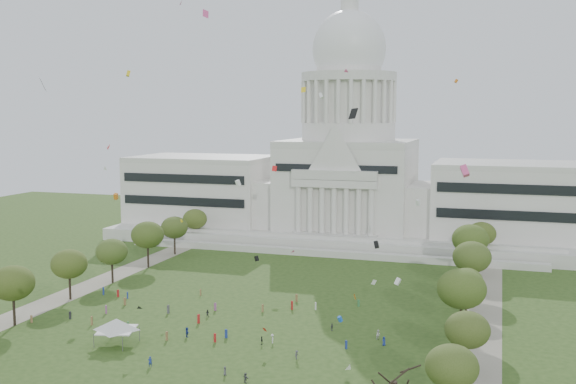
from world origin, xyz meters
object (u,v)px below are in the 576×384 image
at_px(big_bare_tree, 394,377).
at_px(person_0, 384,341).
at_px(event_tent, 117,324).
at_px(capitol, 348,175).

distance_m(big_bare_tree, person_0, 37.61).
height_order(event_tent, person_0, event_tent).
bearing_deg(person_0, big_bare_tree, -50.43).
distance_m(event_tent, person_0, 50.65).
relative_size(big_bare_tree, event_tent, 1.13).
distance_m(capitol, person_0, 111.99).
bearing_deg(capitol, person_0, -73.77).
xyz_separation_m(capitol, person_0, (30.72, -105.53, -21.44)).
height_order(big_bare_tree, event_tent, big_bare_tree).
bearing_deg(big_bare_tree, capitol, 105.02).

